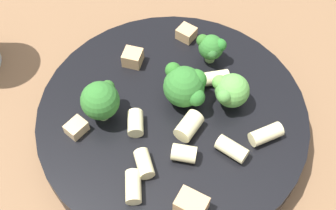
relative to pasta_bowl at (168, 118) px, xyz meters
The scene contains 18 objects.
ground_plane 0.02m from the pasta_bowl, ahead, with size 2.00×2.00×0.00m, color brown.
pasta_bowl is the anchor object (origin of this frame).
broccoli_floret_0 0.06m from the pasta_bowl, 79.48° to the right, with size 0.03×0.03×0.04m.
broccoli_floret_1 0.04m from the pasta_bowl, 41.72° to the right, with size 0.04×0.04×0.04m.
broccoli_floret_2 0.08m from the pasta_bowl, 30.17° to the right, with size 0.03×0.03×0.03m.
broccoli_floret_3 0.07m from the pasta_bowl, 95.32° to the left, with size 0.04×0.04×0.04m.
rigatoni_0 0.07m from the pasta_bowl, 129.83° to the right, with size 0.01×0.01×0.03m, color beige.
rigatoni_1 0.04m from the pasta_bowl, 118.92° to the left, with size 0.01×0.01×0.02m, color beige.
rigatoni_2 0.03m from the pasta_bowl, 145.40° to the right, with size 0.02×0.02×0.03m, color beige.
rigatoni_3 0.09m from the pasta_bowl, 108.48° to the right, with size 0.01×0.01×0.03m, color beige.
rigatoni_4 0.07m from the pasta_bowl, 158.31° to the left, with size 0.01×0.01×0.02m, color beige.
rigatoni_5 0.05m from the pasta_bowl, 167.78° to the right, with size 0.01×0.01×0.02m, color beige.
rigatoni_6 0.06m from the pasta_bowl, 48.89° to the right, with size 0.01×0.01×0.03m, color beige.
rigatoni_7 0.09m from the pasta_bowl, 158.72° to the left, with size 0.01×0.01×0.03m, color beige.
chicken_chunk_0 0.08m from the pasta_bowl, 34.59° to the left, with size 0.02×0.02×0.01m, color tan.
chicken_chunk_1 0.10m from the pasta_bowl, ahead, with size 0.02×0.02×0.01m, color tan.
chicken_chunk_2 0.09m from the pasta_bowl, 105.22° to the left, with size 0.02×0.01×0.01m, color tan.
chicken_chunk_3 0.10m from the pasta_bowl, behind, with size 0.02×0.02×0.02m, color tan.
Camera 1 is at (-0.22, -0.00, 0.36)m, focal length 45.00 mm.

